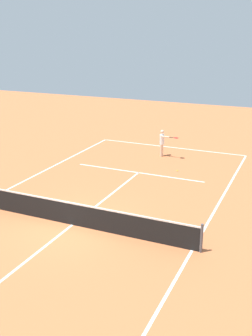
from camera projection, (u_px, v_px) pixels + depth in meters
ground_plane at (72, 225)px, 15.96m from camera, size 60.00×60.00×0.00m
court_lines at (72, 225)px, 15.96m from camera, size 9.79×25.02×0.01m
tennis_net at (72, 213)px, 15.80m from camera, size 10.39×0.10×1.07m
player_serving at (163, 141)px, 24.51m from camera, size 1.25×0.59×1.64m
tennis_ball at (177, 171)px, 22.12m from camera, size 0.07×0.07×0.07m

